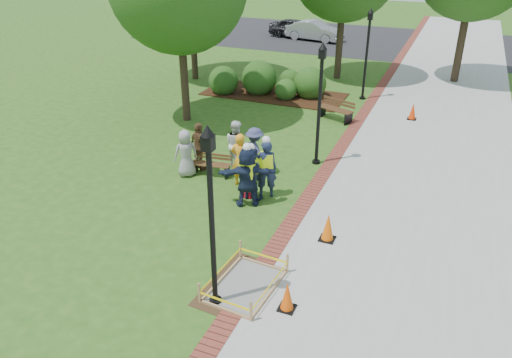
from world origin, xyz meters
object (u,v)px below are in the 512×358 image
at_px(lamp_near, 211,207).
at_px(hivis_worker_c, 251,171).
at_px(cone_front, 287,297).
at_px(hivis_worker_a, 247,175).
at_px(wet_concrete_pad, 245,279).
at_px(hivis_worker_b, 266,167).
at_px(bench_near, 211,169).

height_order(lamp_near, hivis_worker_c, lamp_near).
height_order(cone_front, hivis_worker_a, hivis_worker_a).
xyz_separation_m(cone_front, lamp_near, (-1.56, -0.40, 2.13)).
bearing_deg(hivis_worker_a, wet_concrete_pad, -67.40).
height_order(hivis_worker_b, hivis_worker_c, hivis_worker_b).
distance_m(lamp_near, hivis_worker_a, 4.71).
bearing_deg(lamp_near, hivis_worker_c, 103.72).
height_order(bench_near, lamp_near, lamp_near).
bearing_deg(bench_near, hivis_worker_b, -16.33).
distance_m(hivis_worker_a, hivis_worker_b, 0.79).
distance_m(cone_front, hivis_worker_c, 5.21).
relative_size(wet_concrete_pad, hivis_worker_a, 1.20).
bearing_deg(lamp_near, bench_near, 117.92).
relative_size(wet_concrete_pad, bench_near, 1.76).
distance_m(bench_near, hivis_worker_c, 2.18).
relative_size(hivis_worker_b, hivis_worker_c, 1.11).
bearing_deg(wet_concrete_pad, hivis_worker_c, 111.29).
height_order(wet_concrete_pad, cone_front, cone_front).
distance_m(wet_concrete_pad, lamp_near, 2.40).
bearing_deg(hivis_worker_b, hivis_worker_c, -146.95).
relative_size(wet_concrete_pad, lamp_near, 0.57).
bearing_deg(bench_near, lamp_near, -62.08).
distance_m(wet_concrete_pad, hivis_worker_a, 3.97).
height_order(cone_front, hivis_worker_b, hivis_worker_b).
xyz_separation_m(bench_near, hivis_worker_a, (1.95, -1.39, 0.77)).
height_order(bench_near, hivis_worker_c, hivis_worker_c).
bearing_deg(cone_front, hivis_worker_a, 123.92).
xyz_separation_m(wet_concrete_pad, cone_front, (1.15, -0.34, 0.12)).
relative_size(wet_concrete_pad, hivis_worker_b, 1.20).
xyz_separation_m(bench_near, cone_front, (4.59, -5.32, 0.12)).
relative_size(bench_near, hivis_worker_c, 0.76).
xyz_separation_m(wet_concrete_pad, lamp_near, (-0.41, -0.74, 2.25)).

